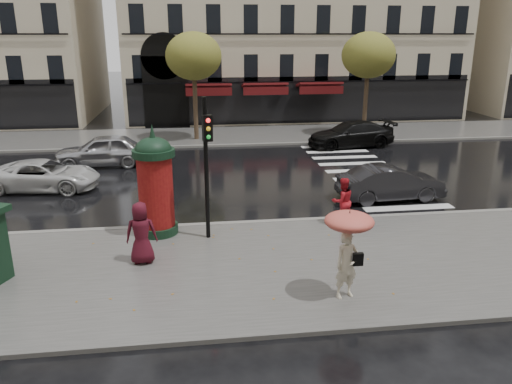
{
  "coord_description": "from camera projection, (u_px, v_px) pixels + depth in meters",
  "views": [
    {
      "loc": [
        -2.32,
        -13.46,
        6.52
      ],
      "look_at": [
        -0.35,
        1.5,
        1.7
      ],
      "focal_mm": 35.0,
      "sensor_mm": 36.0,
      "label": 1
    }
  ],
  "objects": [
    {
      "name": "car_white",
      "position": [
        44.0,
        175.0,
        21.57
      ],
      "size": [
        4.92,
        2.73,
        1.3
      ],
      "primitive_type": "imported",
      "rotation": [
        0.0,
        0.0,
        1.45
      ],
      "color": "silver",
      "rests_on": "ground"
    },
    {
      "name": "near_sidewalk",
      "position": [
        277.0,
        266.0,
        14.49
      ],
      "size": [
        90.0,
        7.0,
        0.12
      ],
      "primitive_type": "cube",
      "color": "#474744",
      "rests_on": "ground"
    },
    {
      "name": "woman_umbrella",
      "position": [
        348.0,
        240.0,
        12.24
      ],
      "size": [
        1.22,
        1.22,
        2.34
      ],
      "color": "beige",
      "rests_on": "near_sidewalk"
    },
    {
      "name": "car_far_silver",
      "position": [
        102.0,
        150.0,
        25.44
      ],
      "size": [
        4.83,
        2.14,
        1.61
      ],
      "primitive_type": "imported",
      "rotation": [
        0.0,
        0.0,
        -1.52
      ],
      "color": "#A2A2A7",
      "rests_on": "ground"
    },
    {
      "name": "tree_far_right",
      "position": [
        369.0,
        56.0,
        31.53
      ],
      "size": [
        3.4,
        3.4,
        6.64
      ],
      "color": "#38281C",
      "rests_on": "ground"
    },
    {
      "name": "ground",
      "position": [
        274.0,
        261.0,
        14.98
      ],
      "size": [
        160.0,
        160.0,
        0.0
      ],
      "primitive_type": "plane",
      "color": "black",
      "rests_on": "ground"
    },
    {
      "name": "traffic_light",
      "position": [
        207.0,
        156.0,
        15.49
      ],
      "size": [
        0.33,
        0.45,
        4.57
      ],
      "color": "black",
      "rests_on": "near_sidewalk"
    },
    {
      "name": "far_sidewalk",
      "position": [
        227.0,
        136.0,
        32.91
      ],
      "size": [
        90.0,
        6.0,
        0.12
      ],
      "primitive_type": "cube",
      "color": "#474744",
      "rests_on": "ground"
    },
    {
      "name": "far_kerb",
      "position": [
        231.0,
        145.0,
        30.07
      ],
      "size": [
        90.0,
        0.25,
        0.14
      ],
      "primitive_type": "cube",
      "color": "slate",
      "rests_on": "ground"
    },
    {
      "name": "man_burgundy",
      "position": [
        141.0,
        233.0,
        14.32
      ],
      "size": [
        0.91,
        0.6,
        1.84
      ],
      "primitive_type": "imported",
      "rotation": [
        0.0,
        0.0,
        3.16
      ],
      "color": "#450D19",
      "rests_on": "near_sidewalk"
    },
    {
      "name": "tree_far_left",
      "position": [
        194.0,
        57.0,
        30.16
      ],
      "size": [
        3.4,
        3.4,
        6.64
      ],
      "color": "#38281C",
      "rests_on": "ground"
    },
    {
      "name": "woman_red",
      "position": [
        342.0,
        201.0,
        17.3
      ],
      "size": [
        0.93,
        0.79,
        1.67
      ],
      "primitive_type": "imported",
      "rotation": [
        0.0,
        0.0,
        3.35
      ],
      "color": "#B4161F",
      "rests_on": "near_sidewalk"
    },
    {
      "name": "car_darkgrey",
      "position": [
        391.0,
        183.0,
        20.27
      ],
      "size": [
        4.37,
        1.78,
        1.41
      ],
      "primitive_type": "imported",
      "rotation": [
        0.0,
        0.0,
        1.64
      ],
      "color": "black",
      "rests_on": "ground"
    },
    {
      "name": "car_silver",
      "position": [
        391.0,
        181.0,
        20.59
      ],
      "size": [
        4.19,
        1.83,
        1.4
      ],
      "primitive_type": "imported",
      "rotation": [
        0.0,
        0.0,
        1.53
      ],
      "color": "#B4B4B9",
      "rests_on": "ground"
    },
    {
      "name": "near_kerb",
      "position": [
        260.0,
        223.0,
        17.79
      ],
      "size": [
        90.0,
        0.25,
        0.14
      ],
      "primitive_type": "cube",
      "color": "slate",
      "rests_on": "ground"
    },
    {
      "name": "car_black",
      "position": [
        351.0,
        134.0,
        29.8
      ],
      "size": [
        5.41,
        2.74,
        1.51
      ],
      "primitive_type": "imported",
      "rotation": [
        0.0,
        0.0,
        -1.45
      ],
      "color": "black",
      "rests_on": "ground"
    },
    {
      "name": "zebra_crossing",
      "position": [
        361.0,
        170.0,
        24.79
      ],
      "size": [
        3.6,
        11.75,
        0.01
      ],
      "primitive_type": "cube",
      "color": "silver",
      "rests_on": "ground"
    },
    {
      "name": "morris_column",
      "position": [
        155.0,
        182.0,
        16.23
      ],
      "size": [
        1.37,
        1.37,
        3.68
      ],
      "color": "black",
      "rests_on": "near_sidewalk"
    }
  ]
}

